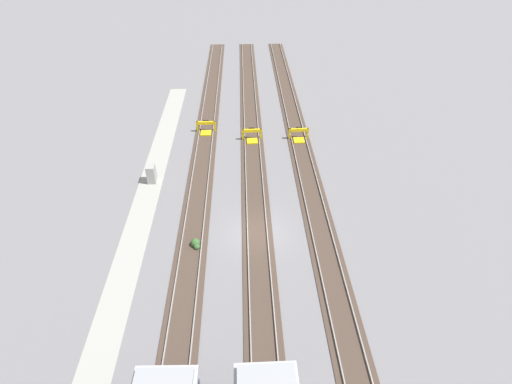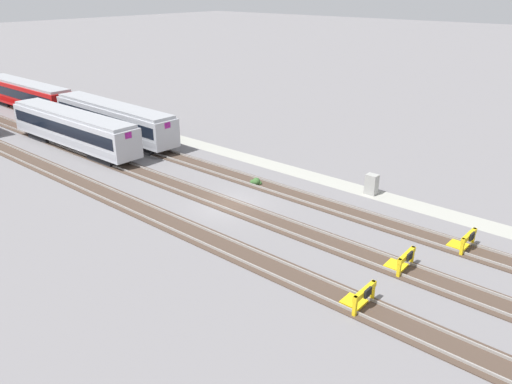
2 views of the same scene
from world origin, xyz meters
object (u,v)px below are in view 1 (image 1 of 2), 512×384
bumper_stop_middle_track (299,135)px  bumper_stop_nearest_track (206,128)px  bumper_stop_near_inner_track (252,136)px  electrical_cabinet (151,174)px  weed_clump (195,244)px

bumper_stop_middle_track → bumper_stop_nearest_track: bearing=-101.1°
bumper_stop_near_inner_track → electrical_cabinet: (6.75, -8.82, 0.29)m
bumper_stop_middle_track → weed_clump: (14.77, -9.13, -0.27)m
bumper_stop_near_inner_track → bumper_stop_middle_track: same height
bumper_stop_nearest_track → bumper_stop_near_inner_track: same height
bumper_stop_middle_track → weed_clump: bumper_stop_middle_track is taller
bumper_stop_nearest_track → bumper_stop_middle_track: size_ratio=1.00×
bumper_stop_near_inner_track → electrical_cabinet: bearing=-52.6°
bumper_stop_nearest_track → bumper_stop_middle_track: 9.60m
bumper_stop_nearest_track → electrical_cabinet: (8.58, -4.10, 0.29)m
weed_clump → bumper_stop_middle_track: bearing=148.3°
bumper_stop_near_inner_track → weed_clump: size_ratio=2.18×
bumper_stop_nearest_track → weed_clump: (16.62, 0.29, -0.27)m
bumper_stop_near_inner_track → bumper_stop_middle_track: 4.70m
bumper_stop_near_inner_track → weed_clump: (14.79, -4.43, -0.27)m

